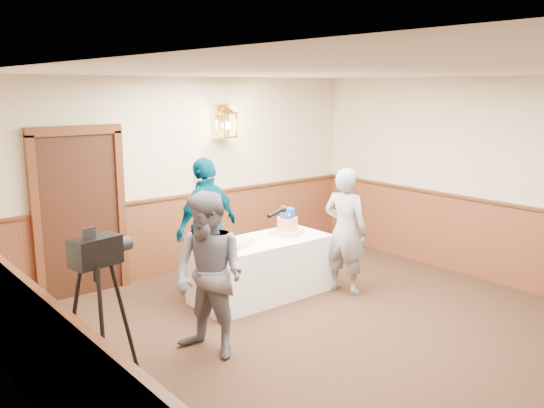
# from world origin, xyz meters

# --- Properties ---
(ground) EXTENTS (7.00, 7.00, 0.00)m
(ground) POSITION_xyz_m (0.00, 0.00, 0.00)
(ground) COLOR black
(ground) RESTS_ON ground
(room_shell) EXTENTS (6.02, 7.02, 2.81)m
(room_shell) POSITION_xyz_m (-0.05, 0.45, 1.52)
(room_shell) COLOR beige
(room_shell) RESTS_ON ground
(display_table) EXTENTS (1.80, 0.80, 0.75)m
(display_table) POSITION_xyz_m (0.14, 1.90, 0.38)
(display_table) COLOR white
(display_table) RESTS_ON ground
(tiered_cake) EXTENTS (0.44, 0.44, 0.35)m
(tiered_cake) POSITION_xyz_m (0.58, 1.92, 0.89)
(tiered_cake) COLOR beige
(tiered_cake) RESTS_ON display_table
(sheet_cake_yellow) EXTENTS (0.43, 0.39, 0.07)m
(sheet_cake_yellow) POSITION_xyz_m (-0.26, 1.88, 0.79)
(sheet_cake_yellow) COLOR #DEBF84
(sheet_cake_yellow) RESTS_ON display_table
(sheet_cake_green) EXTENTS (0.37, 0.33, 0.07)m
(sheet_cake_green) POSITION_xyz_m (-0.48, 1.93, 0.79)
(sheet_cake_green) COLOR #97C88D
(sheet_cake_green) RESTS_ON display_table
(interviewer) EXTENTS (1.58, 0.96, 1.67)m
(interviewer) POSITION_xyz_m (-1.27, 0.94, 0.83)
(interviewer) COLOR slate
(interviewer) RESTS_ON ground
(baker) EXTENTS (0.55, 0.69, 1.65)m
(baker) POSITION_xyz_m (1.09, 1.36, 0.83)
(baker) COLOR gray
(baker) RESTS_ON ground
(assistant_p) EXTENTS (1.13, 0.70, 1.80)m
(assistant_p) POSITION_xyz_m (-0.36, 2.39, 0.90)
(assistant_p) COLOR #003C53
(assistant_p) RESTS_ON ground
(tv_camera_rig) EXTENTS (0.60, 0.56, 1.53)m
(tv_camera_rig) POSITION_xyz_m (-2.58, 0.51, 0.69)
(tv_camera_rig) COLOR black
(tv_camera_rig) RESTS_ON ground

